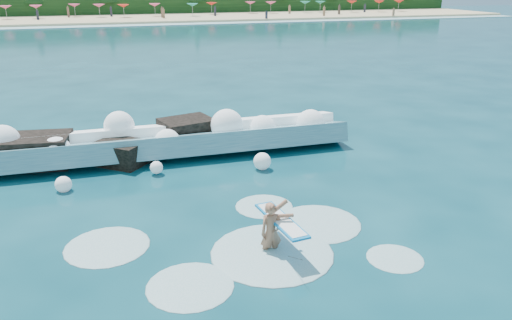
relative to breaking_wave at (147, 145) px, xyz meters
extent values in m
plane|color=#083341|center=(1.49, -6.82, -0.48)|extent=(200.00, 200.00, 0.00)
cube|color=tan|center=(1.49, 71.18, -0.28)|extent=(140.00, 20.00, 0.40)
cube|color=silver|center=(1.49, 60.18, -0.44)|extent=(140.00, 5.00, 0.08)
cube|color=black|center=(1.49, 81.18, 2.02)|extent=(140.00, 4.00, 5.00)
cube|color=teal|center=(0.00, -0.16, -0.08)|extent=(16.00, 2.44, 1.34)
cube|color=white|center=(0.00, 0.64, 0.32)|extent=(16.00, 1.13, 0.62)
cube|color=black|center=(-4.00, 0.25, -0.03)|extent=(2.65, 2.13, 1.31)
cube|color=black|center=(-1.00, -0.55, -0.13)|extent=(2.30, 2.25, 1.01)
cube|color=black|center=(1.70, 0.65, 0.01)|extent=(2.37, 2.09, 1.41)
imported|color=#A6694D|center=(2.33, -8.30, 0.05)|extent=(0.60, 0.41, 1.61)
cube|color=#0B7DC9|center=(2.61, -8.25, 0.32)|extent=(0.76, 2.24, 0.05)
cube|color=white|center=(2.61, -8.25, 0.34)|extent=(0.65, 2.05, 0.05)
cylinder|color=black|center=(2.51, -9.50, -0.03)|extent=(0.01, 0.91, 0.43)
sphere|color=white|center=(-5.08, 0.32, 0.52)|extent=(1.19, 1.19, 1.19)
sphere|color=white|center=(-3.25, -0.37, 0.16)|extent=(1.09, 1.09, 1.09)
sphere|color=white|center=(-0.95, 0.65, 0.65)|extent=(1.18, 1.18, 1.18)
sphere|color=white|center=(0.74, -0.57, 0.21)|extent=(1.00, 1.00, 1.00)
sphere|color=white|center=(3.20, -0.11, 0.54)|extent=(1.31, 1.31, 1.31)
sphere|color=white|center=(4.76, 0.04, 0.23)|extent=(1.12, 1.12, 1.12)
sphere|color=white|center=(6.73, -0.39, 0.39)|extent=(1.20, 1.20, 1.20)
sphere|color=white|center=(-2.95, -2.67, -0.25)|extent=(0.54, 0.54, 0.54)
sphere|color=white|center=(0.13, -2.08, -0.22)|extent=(0.46, 0.46, 0.46)
sphere|color=white|center=(3.88, -2.69, -0.17)|extent=(0.64, 0.64, 0.64)
ellipsoid|color=silver|center=(2.33, -8.41, -0.48)|extent=(3.17, 3.17, 0.16)
ellipsoid|color=silver|center=(0.08, -9.25, -0.48)|extent=(2.03, 2.03, 0.10)
ellipsoid|color=silver|center=(4.11, -7.24, -0.48)|extent=(2.46, 2.46, 0.12)
ellipsoid|color=silver|center=(-1.68, -6.84, -0.48)|extent=(2.22, 2.22, 0.11)
ellipsoid|color=silver|center=(2.98, -5.71, -0.48)|extent=(1.78, 1.78, 0.09)
ellipsoid|color=silver|center=(5.18, -9.56, -0.48)|extent=(1.43, 1.43, 0.07)
cone|color=#E34274|center=(-15.47, 72.82, 1.77)|extent=(2.00, 2.00, 0.50)
cone|color=#E34274|center=(-10.92, 72.95, 1.77)|extent=(2.00, 2.00, 0.50)
cone|color=#E34274|center=(-5.06, 75.39, 1.77)|extent=(2.00, 2.00, 0.50)
cone|color=#E34274|center=(-1.03, 73.44, 1.77)|extent=(2.00, 2.00, 0.50)
cone|color=red|center=(2.91, 71.45, 1.77)|extent=(2.00, 2.00, 0.50)
cone|color=#E34274|center=(8.27, 73.01, 1.77)|extent=(2.00, 2.00, 0.50)
cone|color=#158676|center=(14.57, 71.19, 1.77)|extent=(2.00, 2.00, 0.50)
cone|color=red|center=(18.65, 74.24, 1.77)|extent=(2.00, 2.00, 0.50)
cone|color=#E34274|center=(26.25, 75.10, 1.77)|extent=(2.00, 2.00, 0.50)
cone|color=#E34274|center=(29.93, 74.00, 1.77)|extent=(2.00, 2.00, 0.50)
cone|color=#158676|center=(36.84, 73.86, 1.77)|extent=(2.00, 2.00, 0.50)
cone|color=#158676|center=(39.81, 73.45, 1.77)|extent=(2.00, 2.00, 0.50)
cone|color=red|center=(46.18, 72.82, 1.77)|extent=(2.00, 2.00, 0.50)
cone|color=red|center=(51.69, 71.98, 1.77)|extent=(2.00, 2.00, 0.50)
cone|color=red|center=(56.47, 72.55, 1.77)|extent=(2.00, 2.00, 0.50)
cube|color=#8C664C|center=(32.99, 66.43, 0.67)|extent=(0.35, 0.22, 1.50)
cube|color=#262633|center=(51.65, 63.72, 0.69)|extent=(0.35, 0.22, 1.53)
cube|color=brown|center=(13.42, 74.68, 0.61)|extent=(0.35, 0.22, 1.38)
cube|color=#3F332D|center=(18.33, 70.03, 0.63)|extent=(0.35, 0.22, 1.43)
cube|color=brown|center=(41.33, 67.16, 0.61)|extent=(0.35, 0.22, 1.38)
cube|color=#8C664C|center=(48.50, 71.73, 0.63)|extent=(0.35, 0.22, 1.42)
cube|color=#262633|center=(19.51, 74.32, 0.62)|extent=(0.35, 0.22, 1.40)
cube|color=#8C664C|center=(47.90, 68.97, 0.66)|extent=(0.35, 0.22, 1.48)
cube|color=brown|center=(17.19, 71.17, 0.60)|extent=(0.35, 0.22, 1.36)
cube|color=#3F332D|center=(-15.25, 74.63, 0.71)|extent=(0.35, 0.22, 1.57)
camera|label=1|loc=(-1.31, -18.91, 6.09)|focal=35.00mm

